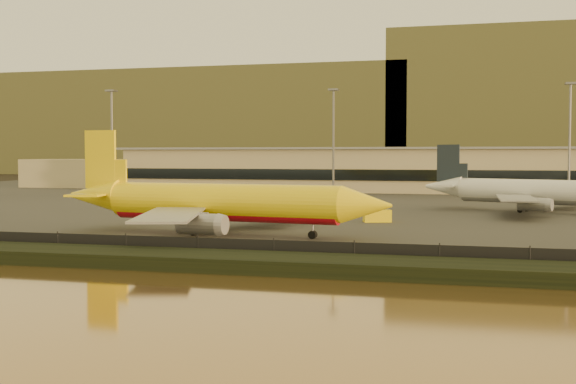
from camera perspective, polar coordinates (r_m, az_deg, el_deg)
name	(u,v)px	position (r m, az deg, el deg)	size (l,w,h in m)	color
ground	(287,247)	(84.39, -0.05, -4.37)	(900.00, 900.00, 0.00)	black
embankment	(242,262)	(68.13, -3.67, -5.55)	(320.00, 7.00, 1.40)	black
tarmac	(385,198)	(177.58, 7.68, -0.49)	(320.00, 220.00, 0.20)	#2D2D2D
perimeter_fence	(254,250)	(71.82, -2.67, -4.62)	(300.00, 0.05, 2.20)	black
terminal_building	(348,170)	(209.64, 4.75, 1.74)	(202.00, 25.00, 12.60)	tan
apron_light_masts	(445,131)	(156.20, 12.33, 4.72)	(152.20, 12.20, 25.40)	slate
distant_hills	(401,119)	(423.57, 8.88, 5.75)	(470.00, 160.00, 70.00)	brown
dhl_cargo_jet	(218,203)	(95.63, -5.53, -0.88)	(46.87, 45.62, 13.99)	yellow
white_narrowbody_jet	(537,192)	(138.59, 19.06, -0.01)	(42.02, 39.72, 12.53)	white
gse_vehicle_yellow	(377,216)	(113.99, 7.06, -1.89)	(4.26, 1.92, 1.92)	yellow
gse_vehicle_white	(186,213)	(122.78, -8.05, -1.63)	(3.45, 1.55, 1.55)	white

